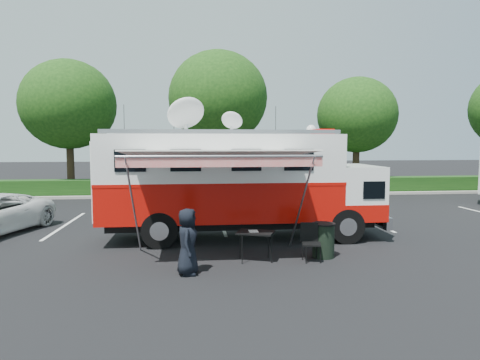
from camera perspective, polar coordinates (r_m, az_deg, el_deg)
The scene contains 9 objects.
ground_plane at distance 14.36m, azimuth 0.22°, elevation -7.75°, with size 120.00×120.00×0.00m, color black.
back_border at distance 27.02m, azimuth -0.47°, elevation 8.89°, with size 60.00×6.14×8.87m.
stall_lines at distance 17.25m, azimuth -2.57°, elevation -5.58°, with size 24.12×5.50×0.01m.
command_truck at distance 14.06m, azimuth -0.10°, elevation -0.24°, with size 9.16×2.52×4.40m.
awning at distance 11.33m, azimuth -2.81°, elevation 3.29°, with size 5.00×2.59×3.02m.
person at distance 10.64m, azimuth -6.97°, elevation -12.37°, with size 0.78×0.51×1.61m, color black.
folding_table at distance 11.50m, azimuth 2.08°, elevation -7.11°, with size 1.12×0.96×0.81m.
folding_chair at distance 11.75m, azimuth 9.36°, elevation -7.70°, with size 0.58×0.61×1.01m.
trash_bin at distance 12.15m, azimuth 11.06°, elevation -7.87°, with size 0.64×0.64×0.96m.
Camera 1 is at (-1.58, -13.92, 3.17)m, focal length 32.00 mm.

